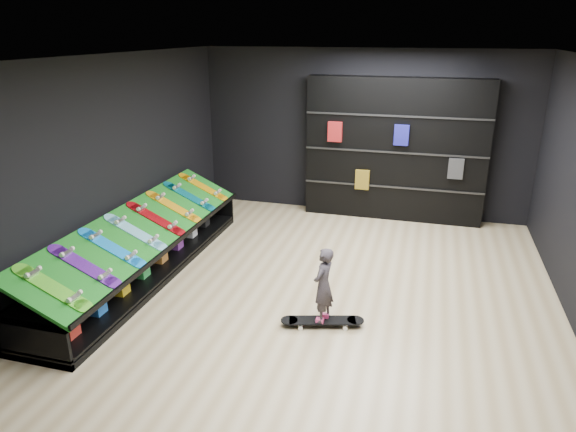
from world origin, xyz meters
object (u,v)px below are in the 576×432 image
(back_shelving, at_px, (395,150))
(floor_skateboard, at_px, (322,323))
(child, at_px, (323,299))
(display_rack, at_px, (146,257))

(back_shelving, relative_size, floor_skateboard, 3.23)
(floor_skateboard, xyz_separation_m, child, (0.00, 0.00, 0.32))
(display_rack, distance_m, back_shelving, 4.70)
(display_rack, bearing_deg, child, -14.57)
(back_shelving, height_order, child, back_shelving)
(back_shelving, xyz_separation_m, child, (-0.44, -4.03, -0.90))
(display_rack, distance_m, floor_skateboard, 2.82)
(child, bearing_deg, display_rack, -90.23)
(display_rack, xyz_separation_m, back_shelving, (3.16, 3.32, 1.02))
(display_rack, relative_size, floor_skateboard, 4.59)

